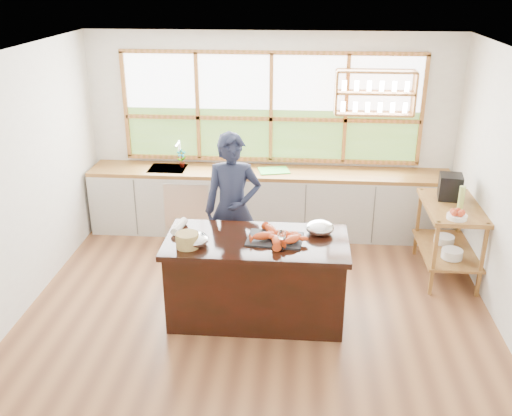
# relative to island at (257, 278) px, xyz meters

# --- Properties ---
(ground_plane) EXTENTS (5.00, 5.00, 0.00)m
(ground_plane) POSITION_rel_island_xyz_m (0.00, 0.20, -0.45)
(ground_plane) COLOR #955E37
(room_shell) EXTENTS (5.02, 4.52, 2.71)m
(room_shell) POSITION_rel_island_xyz_m (0.02, 0.71, 1.30)
(room_shell) COLOR white
(room_shell) RESTS_ON ground_plane
(back_counter) EXTENTS (4.90, 0.63, 0.90)m
(back_counter) POSITION_rel_island_xyz_m (-0.02, 2.14, 0.00)
(back_counter) COLOR beige
(back_counter) RESTS_ON ground_plane
(right_shelf_unit) EXTENTS (0.62, 1.10, 0.90)m
(right_shelf_unit) POSITION_rel_island_xyz_m (2.19, 1.09, 0.15)
(right_shelf_unit) COLOR olive
(right_shelf_unit) RESTS_ON ground_plane
(island) EXTENTS (1.85, 0.90, 0.90)m
(island) POSITION_rel_island_xyz_m (0.00, 0.00, 0.00)
(island) COLOR black
(island) RESTS_ON ground_plane
(cook) EXTENTS (0.69, 0.49, 1.78)m
(cook) POSITION_rel_island_xyz_m (-0.34, 0.79, 0.44)
(cook) COLOR #1A1F34
(cook) RESTS_ON ground_plane
(potted_plant) EXTENTS (0.15, 0.12, 0.25)m
(potted_plant) POSITION_rel_island_xyz_m (-1.21, 2.20, 0.57)
(potted_plant) COLOR slate
(potted_plant) RESTS_ON back_counter
(cutting_board) EXTENTS (0.46, 0.39, 0.01)m
(cutting_board) POSITION_rel_island_xyz_m (0.06, 2.14, 0.45)
(cutting_board) COLOR #4FC74B
(cutting_board) RESTS_ON back_counter
(espresso_machine) EXTENTS (0.30, 0.31, 0.30)m
(espresso_machine) POSITION_rel_island_xyz_m (2.19, 1.31, 0.59)
(espresso_machine) COLOR black
(espresso_machine) RESTS_ON right_shelf_unit
(wine_bottle) EXTENTS (0.08, 0.08, 0.28)m
(wine_bottle) POSITION_rel_island_xyz_m (2.24, 0.98, 0.58)
(wine_bottle) COLOR #A9C45C
(wine_bottle) RESTS_ON right_shelf_unit
(fruit_bowl) EXTENTS (0.22, 0.22, 0.11)m
(fruit_bowl) POSITION_rel_island_xyz_m (2.14, 0.70, 0.49)
(fruit_bowl) COLOR white
(fruit_bowl) RESTS_ON right_shelf_unit
(slate_board) EXTENTS (0.58, 0.45, 0.02)m
(slate_board) POSITION_rel_island_xyz_m (0.18, 0.01, 0.45)
(slate_board) COLOR black
(slate_board) RESTS_ON island
(lobster_pile) EXTENTS (0.52, 0.48, 0.08)m
(lobster_pile) POSITION_rel_island_xyz_m (0.21, -0.02, 0.50)
(lobster_pile) COLOR red
(lobster_pile) RESTS_ON slate_board
(mixing_bowl_left) EXTENTS (0.28, 0.28, 0.13)m
(mixing_bowl_left) POSITION_rel_island_xyz_m (-0.60, -0.17, 0.51)
(mixing_bowl_left) COLOR silver
(mixing_bowl_left) RESTS_ON island
(mixing_bowl_right) EXTENTS (0.29, 0.29, 0.14)m
(mixing_bowl_right) POSITION_rel_island_xyz_m (0.64, 0.21, 0.51)
(mixing_bowl_right) COLOR silver
(mixing_bowl_right) RESTS_ON island
(wine_glass) EXTENTS (0.08, 0.08, 0.22)m
(wine_glass) POSITION_rel_island_xyz_m (0.26, -0.22, 0.61)
(wine_glass) COLOR silver
(wine_glass) RESTS_ON island
(wicker_basket) EXTENTS (0.23, 0.23, 0.15)m
(wicker_basket) POSITION_rel_island_xyz_m (-0.66, -0.22, 0.52)
(wicker_basket) COLOR tan
(wicker_basket) RESTS_ON island
(parchment_roll) EXTENTS (0.13, 0.31, 0.08)m
(parchment_roll) POSITION_rel_island_xyz_m (-0.83, 0.17, 0.49)
(parchment_roll) COLOR white
(parchment_roll) RESTS_ON island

